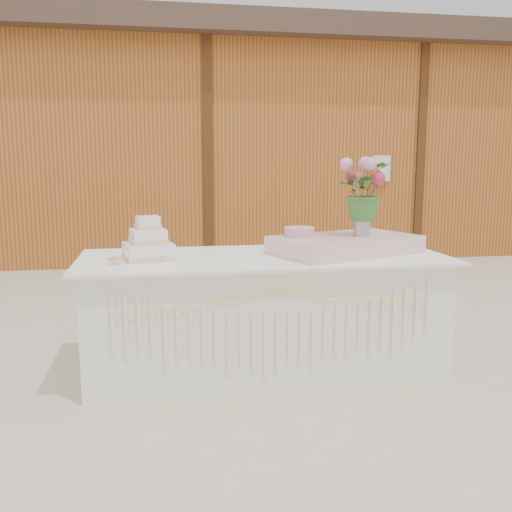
{
  "coord_description": "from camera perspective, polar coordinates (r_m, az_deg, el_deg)",
  "views": [
    {
      "loc": [
        -0.69,
        -3.64,
        1.38
      ],
      "look_at": [
        0.0,
        0.3,
        0.72
      ],
      "focal_mm": 40.0,
      "sensor_mm": 36.0,
      "label": 1
    }
  ],
  "objects": [
    {
      "name": "cake_table",
      "position": [
        3.83,
        0.79,
        -5.65
      ],
      "size": [
        2.4,
        1.0,
        0.77
      ],
      "color": "white",
      "rests_on": "ground"
    },
    {
      "name": "barn",
      "position": [
        9.67,
        -5.98,
        11.04
      ],
      "size": [
        12.6,
        4.6,
        3.3
      ],
      "color": "#AB6024",
      "rests_on": "ground"
    },
    {
      "name": "satin_runner",
      "position": [
        3.89,
        8.91,
        1.12
      ],
      "size": [
        1.08,
        0.86,
        0.12
      ],
      "primitive_type": "cube",
      "rotation": [
        0.0,
        0.0,
        0.37
      ],
      "color": "beige",
      "rests_on": "cake_table"
    },
    {
      "name": "pink_cake_stand",
      "position": [
        3.81,
        4.35,
        1.68
      ],
      "size": [
        0.25,
        0.25,
        0.18
      ],
      "color": "white",
      "rests_on": "cake_table"
    },
    {
      "name": "ground",
      "position": [
        3.95,
        0.76,
        -11.06
      ],
      "size": [
        80.0,
        80.0,
        0.0
      ],
      "primitive_type": "plane",
      "color": "beige",
      "rests_on": "ground"
    },
    {
      "name": "flower_vase",
      "position": [
        3.91,
        10.55,
        3.13
      ],
      "size": [
        0.11,
        0.11,
        0.15
      ],
      "primitive_type": "cylinder",
      "color": "#B2B1B6",
      "rests_on": "satin_runner"
    },
    {
      "name": "wedding_cake",
      "position": [
        3.69,
        -10.71,
        1.15
      ],
      "size": [
        0.36,
        0.36,
        0.27
      ],
      "rotation": [
        0.0,
        0.0,
        0.2
      ],
      "color": "white",
      "rests_on": "cake_table"
    },
    {
      "name": "loose_flowers",
      "position": [
        3.71,
        -14.64,
        -0.26
      ],
      "size": [
        0.16,
        0.36,
        0.02
      ],
      "primitive_type": null,
      "rotation": [
        0.0,
        0.0,
        -0.02
      ],
      "color": "pink",
      "rests_on": "cake_table"
    },
    {
      "name": "bouquet",
      "position": [
        3.89,
        10.67,
        7.08
      ],
      "size": [
        0.46,
        0.46,
        0.39
      ],
      "primitive_type": "imported",
      "rotation": [
        0.0,
        0.0,
        0.75
      ],
      "color": "#396F2C",
      "rests_on": "flower_vase"
    }
  ]
}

